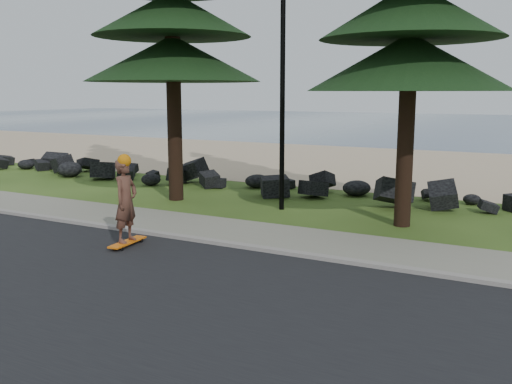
% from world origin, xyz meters
% --- Properties ---
extents(ground, '(160.00, 160.00, 0.00)m').
position_xyz_m(ground, '(0.00, 0.00, 0.00)').
color(ground, '#304916').
rests_on(ground, ground).
extents(road, '(160.00, 7.00, 0.02)m').
position_xyz_m(road, '(0.00, -4.50, 0.01)').
color(road, black).
rests_on(road, ground).
extents(kerb, '(160.00, 0.20, 0.10)m').
position_xyz_m(kerb, '(0.00, -0.90, 0.05)').
color(kerb, gray).
rests_on(kerb, ground).
extents(sidewalk, '(160.00, 2.00, 0.08)m').
position_xyz_m(sidewalk, '(0.00, 0.20, 0.04)').
color(sidewalk, gray).
rests_on(sidewalk, ground).
extents(beach_sand, '(160.00, 15.00, 0.01)m').
position_xyz_m(beach_sand, '(0.00, 14.50, 0.01)').
color(beach_sand, tan).
rests_on(beach_sand, ground).
extents(ocean, '(160.00, 58.00, 0.01)m').
position_xyz_m(ocean, '(0.00, 51.00, 0.00)').
color(ocean, '#344864').
rests_on(ocean, ground).
extents(seawall_boulders, '(60.00, 2.40, 1.10)m').
position_xyz_m(seawall_boulders, '(0.00, 5.60, 0.00)').
color(seawall_boulders, black).
rests_on(seawall_boulders, ground).
extents(lamp_post, '(0.25, 0.14, 8.14)m').
position_xyz_m(lamp_post, '(0.00, 3.20, 4.13)').
color(lamp_post, black).
rests_on(lamp_post, ground).
extents(skateboarder, '(0.48, 1.08, 1.98)m').
position_xyz_m(skateboarder, '(-1.19, -1.93, 1.00)').
color(skateboarder, orange).
rests_on(skateboarder, ground).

